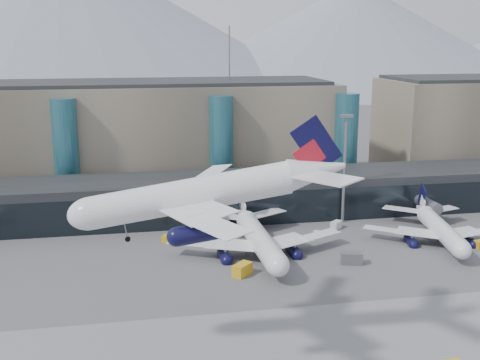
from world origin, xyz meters
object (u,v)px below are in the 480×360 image
Objects in this scene: lightmast_mid at (345,163)px; veh_b at (167,238)px; veh_d at (336,225)px; veh_g at (318,234)px; veh_c at (352,258)px; hero_jet at (218,183)px; jet_parked_mid at (256,229)px; jet_parked_right at (437,221)px; veh_h at (242,269)px.

lightmast_mid is 10.52× the size of veh_b.
veh_d reaches higher than veh_g.
veh_c is 22.04m from veh_d.
hero_jet is 15.44× the size of veh_b.
jet_parked_mid is 24.14m from veh_d.
veh_c is at bearing -106.31° from lightmast_mid.
veh_g is (-8.94, -9.36, -13.79)m from lightmast_mid.
jet_parked_right is at bearing 43.04° from hero_jet.
hero_jet is at bearing -148.11° from veh_b.
veh_b is at bearing 164.84° from veh_c.
veh_g is (33.12, -2.96, -0.07)m from veh_b.
lightmast_mid is at bearing -53.89° from veh_b.
hero_jet is 47.45m from jet_parked_mid.
jet_parked_right reaches higher than veh_g.
veh_b is 1.13× the size of veh_g.
jet_parked_right is at bearing -73.50° from veh_d.
veh_b is at bearing 139.40° from veh_d.
lightmast_mid is 6.42× the size of veh_h.
veh_b is at bearing -149.50° from veh_g.
veh_b is (-57.74, 9.26, -3.40)m from jet_parked_right.
jet_parked_right is 8.27× the size of veh_c.
veh_d is at bearing -124.25° from lightmast_mid.
jet_parked_right is 25.65m from veh_g.
veh_h is at bearing -136.66° from lightmast_mid.
lightmast_mid is at bearing -58.52° from jet_parked_mid.
veh_d is 0.76× the size of veh_h.
jet_parked_mid is at bearing 163.76° from veh_d.
hero_jet is at bearing 160.46° from jet_parked_mid.
hero_jet is 9.24× the size of veh_c.
veh_d is 7.47m from veh_g.
jet_parked_mid is 17.86× the size of veh_g.
veh_c is 1.34× the size of veh_d.
veh_d is (21.25, 10.80, -3.81)m from jet_parked_mid.
veh_b is at bearing 91.69° from jet_parked_right.
jet_parked_mid is 20.23m from veh_b.
hero_jet is 48.84m from veh_c.
hero_jet is 17.47× the size of veh_g.
jet_parked_mid reaches higher than veh_h.
lightmast_mid is 68.72m from hero_jet.
jet_parked_mid is at bearing 162.03° from veh_c.
veh_c is at bearing 50.57° from hero_jet.
veh_c reaches higher than veh_g.
veh_c is (34.39, -19.81, 0.43)m from veh_b.
jet_parked_right is (53.88, 40.55, -20.57)m from hero_jet.
hero_jet is 37.78m from veh_h.
jet_parked_mid is 9.62× the size of veh_h.
veh_b is at bearing 100.51° from hero_jet.
jet_parked_mid reaches higher than jet_parked_right.
veh_g is (-1.27, 16.85, -0.50)m from veh_c.
jet_parked_mid is 20.21m from veh_c.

